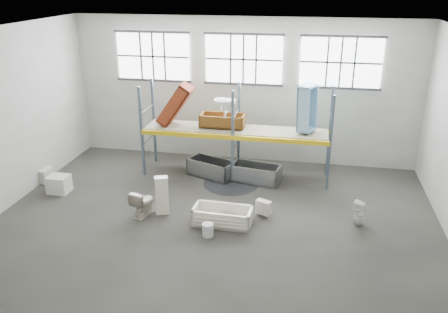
% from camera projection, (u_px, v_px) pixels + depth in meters
% --- Properties ---
extents(floor, '(12.00, 10.00, 0.10)m').
position_uv_depth(floor, '(213.00, 227.00, 12.46)').
color(floor, '#4C4841').
rests_on(floor, ground).
extents(ceiling, '(12.00, 10.00, 0.10)m').
position_uv_depth(ceiling, '(211.00, 31.00, 10.59)').
color(ceiling, silver).
rests_on(ceiling, ground).
extents(wall_back, '(12.00, 0.10, 5.00)m').
position_uv_depth(wall_back, '(244.00, 91.00, 16.14)').
color(wall_back, '#A7A699').
rests_on(wall_back, ground).
extents(wall_front, '(12.00, 0.10, 5.00)m').
position_uv_depth(wall_front, '(140.00, 245.00, 6.91)').
color(wall_front, '#B9B9AD').
rests_on(wall_front, ground).
extents(window_left, '(2.60, 0.04, 1.60)m').
position_uv_depth(window_left, '(153.00, 56.00, 16.21)').
color(window_left, white).
rests_on(window_left, wall_back).
extents(window_mid, '(2.60, 0.04, 1.60)m').
position_uv_depth(window_mid, '(244.00, 59.00, 15.64)').
color(window_mid, white).
rests_on(window_mid, wall_back).
extents(window_right, '(2.60, 0.04, 1.60)m').
position_uv_depth(window_right, '(341.00, 63.00, 15.07)').
color(window_right, white).
rests_on(window_right, wall_back).
extents(rack_upright_la, '(0.08, 0.08, 3.00)m').
position_uv_depth(rack_upright_la, '(142.00, 132.00, 15.07)').
color(rack_upright_la, slate).
rests_on(rack_upright_la, floor).
extents(rack_upright_lb, '(0.08, 0.08, 3.00)m').
position_uv_depth(rack_upright_lb, '(154.00, 121.00, 16.17)').
color(rack_upright_lb, slate).
rests_on(rack_upright_lb, floor).
extents(rack_upright_ma, '(0.08, 0.08, 3.00)m').
position_uv_depth(rack_upright_ma, '(233.00, 138.00, 14.54)').
color(rack_upright_ma, slate).
rests_on(rack_upright_ma, floor).
extents(rack_upright_mb, '(0.08, 0.08, 3.00)m').
position_uv_depth(rack_upright_mb, '(239.00, 126.00, 15.64)').
color(rack_upright_mb, slate).
rests_on(rack_upright_mb, floor).
extents(rack_upright_ra, '(0.08, 0.08, 3.00)m').
position_uv_depth(rack_upright_ra, '(330.00, 144.00, 14.00)').
color(rack_upright_ra, slate).
rests_on(rack_upright_ra, floor).
extents(rack_upright_rb, '(0.08, 0.08, 3.00)m').
position_uv_depth(rack_upright_rb, '(330.00, 132.00, 15.10)').
color(rack_upright_rb, slate).
rests_on(rack_upright_rb, floor).
extents(rack_beam_front, '(6.00, 0.10, 0.14)m').
position_uv_depth(rack_beam_front, '(233.00, 138.00, 14.54)').
color(rack_beam_front, yellow).
rests_on(rack_beam_front, floor).
extents(rack_beam_back, '(6.00, 0.10, 0.14)m').
position_uv_depth(rack_beam_back, '(239.00, 126.00, 15.64)').
color(rack_beam_back, yellow).
rests_on(rack_beam_back, floor).
extents(shelf_deck, '(5.90, 1.10, 0.03)m').
position_uv_depth(shelf_deck, '(236.00, 129.00, 15.06)').
color(shelf_deck, gray).
rests_on(shelf_deck, floor).
extents(wet_patch, '(1.80, 1.80, 0.00)m').
position_uv_depth(wet_patch, '(231.00, 184.00, 14.90)').
color(wet_patch, black).
rests_on(wet_patch, floor).
extents(bathtub_beige, '(1.60, 0.80, 0.46)m').
position_uv_depth(bathtub_beige, '(223.00, 216.00, 12.44)').
color(bathtub_beige, white).
rests_on(bathtub_beige, floor).
extents(cistern_spare, '(0.46, 0.35, 0.39)m').
position_uv_depth(cistern_spare, '(263.00, 207.00, 12.79)').
color(cistern_spare, silver).
rests_on(cistern_spare, bathtub_beige).
extents(sink_in_tub, '(0.41, 0.41, 0.14)m').
position_uv_depth(sink_in_tub, '(230.00, 212.00, 12.78)').
color(sink_in_tub, beige).
rests_on(sink_in_tub, bathtub_beige).
extents(toilet_beige, '(0.62, 0.84, 0.77)m').
position_uv_depth(toilet_beige, '(143.00, 202.00, 12.83)').
color(toilet_beige, beige).
rests_on(toilet_beige, floor).
extents(cistern_tall, '(0.42, 0.35, 1.10)m').
position_uv_depth(cistern_tall, '(162.00, 195.00, 12.87)').
color(cistern_tall, '#F3E1C9').
rests_on(cistern_tall, floor).
extents(toilet_white, '(0.41, 0.41, 0.70)m').
position_uv_depth(toilet_white, '(360.00, 213.00, 12.31)').
color(toilet_white, white).
rests_on(toilet_white, floor).
extents(steel_tub_left, '(1.70, 1.25, 0.57)m').
position_uv_depth(steel_tub_left, '(212.00, 168.00, 15.38)').
color(steel_tub_left, '#93959A').
rests_on(steel_tub_left, floor).
extents(steel_tub_right, '(1.64, 0.98, 0.56)m').
position_uv_depth(steel_tub_right, '(256.00, 173.00, 14.98)').
color(steel_tub_right, '#A4A7AB').
rests_on(steel_tub_right, floor).
extents(rust_tub_flat, '(1.46, 0.70, 0.41)m').
position_uv_depth(rust_tub_flat, '(223.00, 120.00, 15.17)').
color(rust_tub_flat, brown).
rests_on(rust_tub_flat, shelf_deck).
extents(rust_tub_tilted, '(1.21, 0.71, 1.47)m').
position_uv_depth(rust_tub_tilted, '(175.00, 105.00, 15.17)').
color(rust_tub_tilted, maroon).
rests_on(rust_tub_tilted, shelf_deck).
extents(sink_on_shelf, '(0.71, 0.56, 0.60)m').
position_uv_depth(sink_on_shelf, '(225.00, 117.00, 14.59)').
color(sink_on_shelf, white).
rests_on(sink_on_shelf, rust_tub_flat).
extents(blue_tub_upright, '(0.69, 0.80, 1.45)m').
position_uv_depth(blue_tub_upright, '(307.00, 108.00, 14.39)').
color(blue_tub_upright, '#83B2CE').
rests_on(blue_tub_upright, shelf_deck).
extents(bucket, '(0.38, 0.38, 0.34)m').
position_uv_depth(bucket, '(208.00, 230.00, 11.88)').
color(bucket, silver).
rests_on(bucket, floor).
extents(carton_near, '(0.63, 0.54, 0.53)m').
position_uv_depth(carton_near, '(59.00, 184.00, 14.24)').
color(carton_near, silver).
rests_on(carton_near, floor).
extents(carton_far, '(0.56, 0.56, 0.45)m').
position_uv_depth(carton_far, '(42.00, 175.00, 15.01)').
color(carton_far, silver).
rests_on(carton_far, floor).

